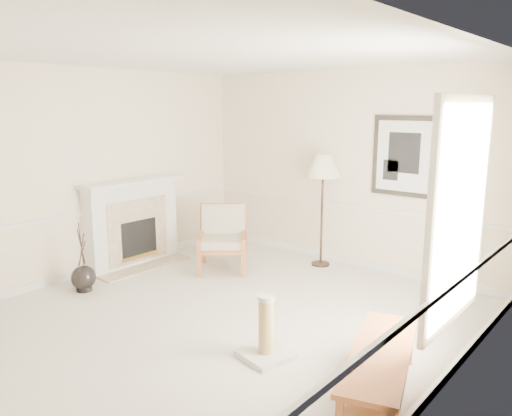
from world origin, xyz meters
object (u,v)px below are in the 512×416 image
at_px(floor_vase, 84,278).
at_px(scratching_post, 266,338).
at_px(armchair, 223,235).
at_px(floor_lamp, 323,169).
at_px(bench, 380,367).

relative_size(floor_vase, scratching_post, 1.47).
height_order(floor_vase, scratching_post, floor_vase).
xyz_separation_m(floor_vase, armchair, (0.73, 1.87, 0.34)).
distance_m(floor_vase, scratching_post, 2.94).
xyz_separation_m(floor_lamp, bench, (2.30, -2.70, -1.18)).
relative_size(armchair, bench, 0.65).
distance_m(floor_vase, bench, 4.09).
height_order(floor_lamp, bench, floor_lamp).
relative_size(floor_lamp, scratching_post, 2.67).
bearing_deg(floor_vase, bench, 2.86).
xyz_separation_m(floor_vase, bench, (4.08, 0.20, 0.12)).
relative_size(floor_vase, armchair, 0.90).
distance_m(armchair, bench, 3.75).
bearing_deg(scratching_post, bench, 2.60).
height_order(floor_vase, floor_lamp, floor_lamp).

